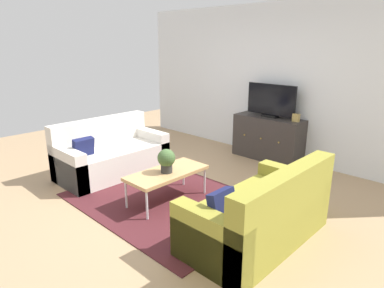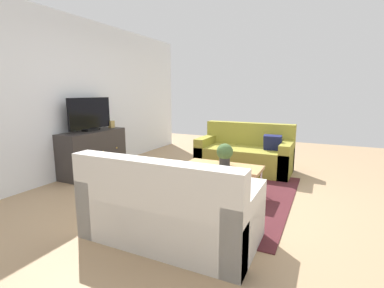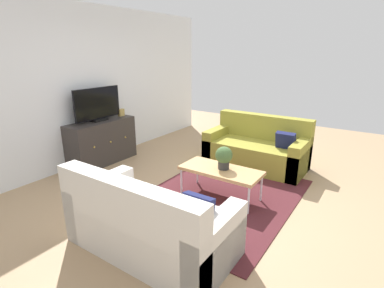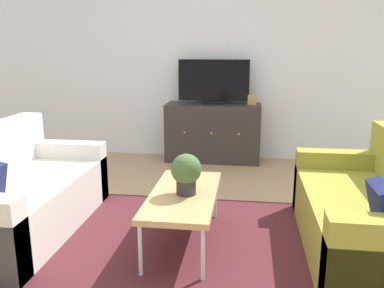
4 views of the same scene
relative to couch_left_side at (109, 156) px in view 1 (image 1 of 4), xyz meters
name	(u,v)px [view 1 (image 1 of 4)]	position (x,y,z in m)	size (l,w,h in m)	color
ground_plane	(176,197)	(1.43, 0.10, -0.29)	(10.00, 10.00, 0.00)	tan
wall_back	(279,82)	(1.43, 2.65, 1.06)	(6.40, 0.12, 2.70)	white
area_rug	(168,200)	(1.43, -0.05, -0.28)	(2.50, 1.90, 0.01)	#4C1E23
couch_left_side	(109,156)	(0.00, 0.00, 0.00)	(0.85, 1.68, 0.86)	silver
couch_right_side	(263,217)	(2.87, 0.00, 0.00)	(0.85, 1.68, 0.86)	olive
coffee_table	(167,174)	(1.43, -0.04, 0.10)	(0.50, 1.09, 0.42)	tan
potted_plant	(166,160)	(1.46, -0.07, 0.31)	(0.23, 0.23, 0.31)	#2D2D2D
tv_console	(268,138)	(1.45, 2.37, 0.09)	(1.25, 0.47, 0.77)	#332D2B
flat_screen_tv	(271,101)	(1.45, 2.39, 0.77)	(0.92, 0.16, 0.58)	black
mantel_clock	(296,118)	(1.95, 2.37, 0.54)	(0.11, 0.07, 0.13)	tan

